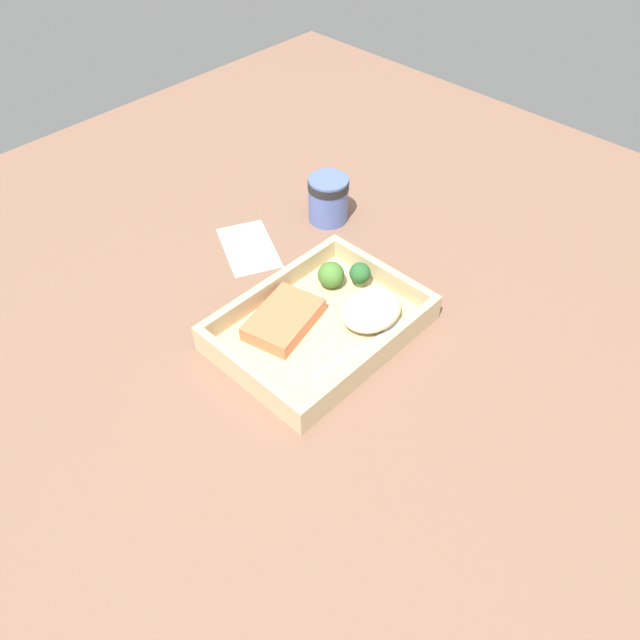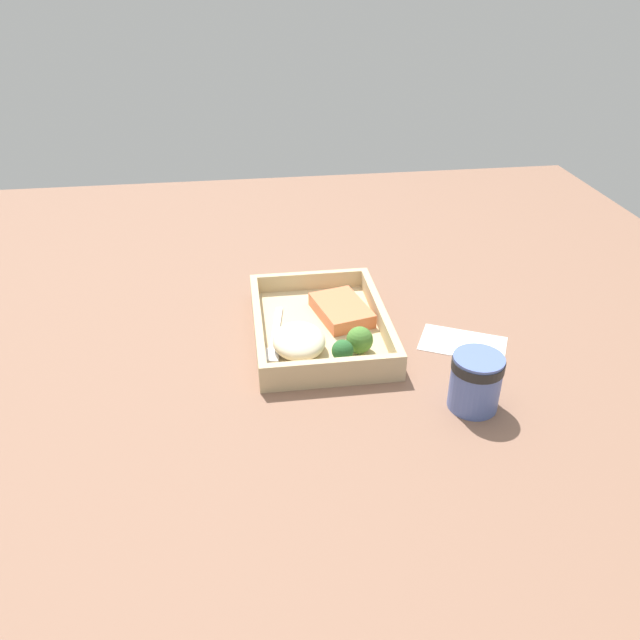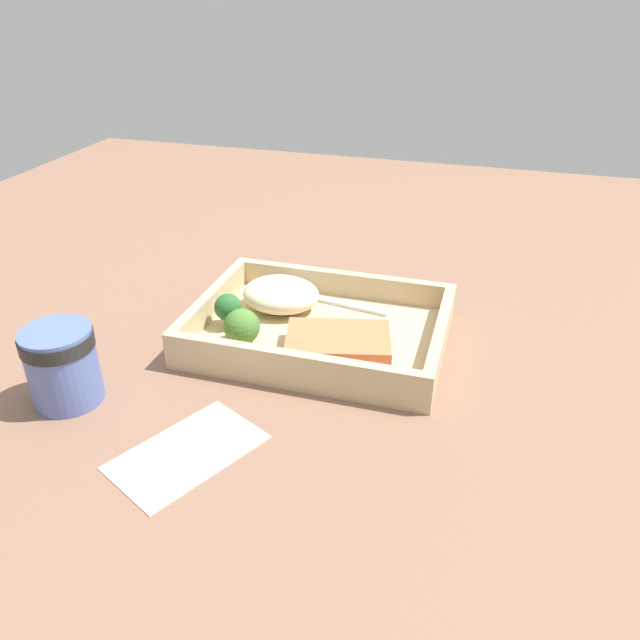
# 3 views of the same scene
# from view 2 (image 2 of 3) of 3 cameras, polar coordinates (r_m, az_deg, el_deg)

# --- Properties ---
(ground_plane) EXTENTS (1.60, 1.60, 0.02)m
(ground_plane) POSITION_cam_2_polar(r_m,az_deg,el_deg) (1.02, 0.00, -1.79)
(ground_plane) COLOR brown
(takeout_tray) EXTENTS (0.29, 0.21, 0.01)m
(takeout_tray) POSITION_cam_2_polar(r_m,az_deg,el_deg) (1.01, 0.00, -1.02)
(takeout_tray) COLOR tan
(takeout_tray) RESTS_ON ground_plane
(tray_rim) EXTENTS (0.29, 0.21, 0.03)m
(tray_rim) POSITION_cam_2_polar(r_m,az_deg,el_deg) (1.00, 0.00, 0.03)
(tray_rim) COLOR tan
(tray_rim) RESTS_ON takeout_tray
(salmon_fillet) EXTENTS (0.13, 0.10, 0.02)m
(salmon_fillet) POSITION_cam_2_polar(r_m,az_deg,el_deg) (1.03, 1.97, 0.91)
(salmon_fillet) COLOR #DF7146
(salmon_fillet) RESTS_ON takeout_tray
(mashed_potatoes) EXTENTS (0.10, 0.08, 0.04)m
(mashed_potatoes) POSITION_cam_2_polar(r_m,az_deg,el_deg) (0.94, -1.94, -1.91)
(mashed_potatoes) COLOR beige
(mashed_potatoes) RESTS_ON takeout_tray
(broccoli_floret_1) EXTENTS (0.04, 0.04, 0.04)m
(broccoli_floret_1) POSITION_cam_2_polar(r_m,az_deg,el_deg) (0.94, 3.65, -1.84)
(broccoli_floret_1) COLOR #7A9E50
(broccoli_floret_1) RESTS_ON takeout_tray
(broccoli_floret_2) EXTENTS (0.03, 0.03, 0.04)m
(broccoli_floret_2) POSITION_cam_2_polar(r_m,az_deg,el_deg) (0.91, 2.08, -2.86)
(broccoli_floret_2) COLOR #7C9655
(broccoli_floret_2) RESTS_ON takeout_tray
(fork) EXTENTS (0.16, 0.04, 0.00)m
(fork) POSITION_cam_2_polar(r_m,az_deg,el_deg) (0.98, -4.13, -1.56)
(fork) COLOR silver
(fork) RESTS_ON takeout_tray
(paper_cup) EXTENTS (0.07, 0.07, 0.08)m
(paper_cup) POSITION_cam_2_polar(r_m,az_deg,el_deg) (0.86, 14.06, -5.28)
(paper_cup) COLOR #5369B1
(paper_cup) RESTS_ON ground_plane
(receipt_slip) EXTENTS (0.13, 0.15, 0.00)m
(receipt_slip) POSITION_cam_2_polar(r_m,az_deg,el_deg) (1.01, 12.93, -2.08)
(receipt_slip) COLOR white
(receipt_slip) RESTS_ON ground_plane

